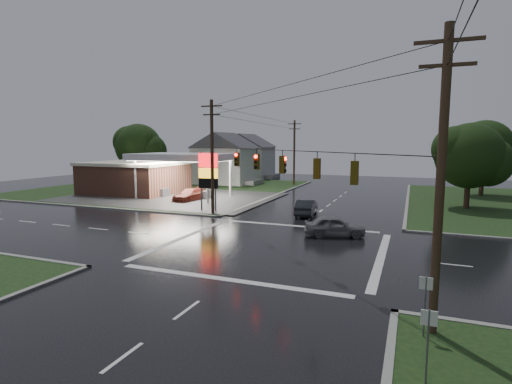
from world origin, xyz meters
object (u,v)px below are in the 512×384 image
(utility_pole_n, at_px, (294,151))
(car_crossing, at_px, (335,226))
(utility_pole_nw, at_px, (212,155))
(car_pump, at_px, (191,195))
(gas_station, at_px, (142,175))
(pylon_sign, at_px, (208,172))
(house_near, at_px, (225,157))
(tree_nw_behind, at_px, (139,147))
(car_north, at_px, (306,207))
(utility_pole_se, at_px, (441,179))
(house_far, at_px, (247,155))
(tree_ne_far, at_px, (485,148))
(tree_ne_near, at_px, (471,156))

(utility_pole_n, bearing_deg, car_crossing, -69.03)
(utility_pole_nw, xyz_separation_m, car_pump, (-6.57, 6.84, -4.97))
(gas_station, distance_m, pylon_sign, 17.81)
(gas_station, height_order, pylon_sign, pylon_sign)
(gas_station, xyz_separation_m, car_crossing, (29.00, -15.16, -1.78))
(house_near, bearing_deg, tree_nw_behind, -155.02)
(house_near, xyz_separation_m, car_north, (20.15, -23.80, -3.64))
(utility_pole_se, xyz_separation_m, utility_pole_n, (-19.00, 47.50, -0.25))
(car_crossing, bearing_deg, utility_pole_nw, 52.03)
(pylon_sign, distance_m, car_pump, 8.70)
(gas_station, height_order, car_north, gas_station)
(pylon_sign, xyz_separation_m, house_far, (-11.45, 37.50, 0.39))
(utility_pole_n, height_order, car_pump, utility_pole_n)
(utility_pole_n, distance_m, tree_ne_far, 26.96)
(tree_ne_far, bearing_deg, house_far, 160.29)
(gas_station, distance_m, car_crossing, 32.78)
(house_near, height_order, tree_ne_near, tree_ne_near)
(utility_pole_se, distance_m, car_north, 24.53)
(house_far, xyz_separation_m, car_north, (21.15, -35.80, -3.64))
(house_far, xyz_separation_m, tree_ne_near, (36.09, -26.01, 1.16))
(car_north, bearing_deg, tree_nw_behind, -33.88)
(utility_pole_nw, xyz_separation_m, utility_pole_n, (0.00, 28.50, -0.25))
(tree_ne_far, bearing_deg, pylon_sign, -139.65)
(utility_pole_nw, bearing_deg, utility_pole_n, 90.00)
(utility_pole_nw, distance_m, house_near, 28.90)
(pylon_sign, height_order, utility_pole_nw, utility_pole_nw)
(utility_pole_se, distance_m, car_pump, 36.69)
(utility_pole_nw, relative_size, tree_ne_far, 1.12)
(utility_pole_n, distance_m, car_north, 27.63)
(utility_pole_se, xyz_separation_m, car_pump, (-25.57, 25.84, -4.97))
(utility_pole_nw, bearing_deg, gas_station, 147.77)
(house_far, bearing_deg, utility_pole_n, -38.77)
(utility_pole_nw, distance_m, utility_pole_n, 28.50)
(utility_pole_se, distance_m, house_far, 65.55)
(utility_pole_nw, bearing_deg, car_crossing, -21.16)
(pylon_sign, distance_m, tree_ne_near, 27.23)
(house_near, relative_size, car_pump, 2.13)
(utility_pole_nw, height_order, tree_ne_near, utility_pole_nw)
(tree_nw_behind, bearing_deg, tree_ne_near, -9.47)
(pylon_sign, bearing_deg, car_pump, 133.63)
(utility_pole_n, bearing_deg, tree_nw_behind, -161.79)
(gas_station, relative_size, car_north, 5.61)
(car_crossing, bearing_deg, car_pump, 41.87)
(pylon_sign, height_order, house_near, house_near)
(tree_nw_behind, bearing_deg, tree_ne_far, 4.49)
(house_far, xyz_separation_m, car_pump, (5.88, -31.66, -3.65))
(gas_station, distance_m, house_far, 28.61)
(utility_pole_nw, xyz_separation_m, car_crossing, (12.83, -4.96, -4.95))
(utility_pole_se, distance_m, utility_pole_n, 51.16)
(utility_pole_se, bearing_deg, tree_ne_near, 81.62)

